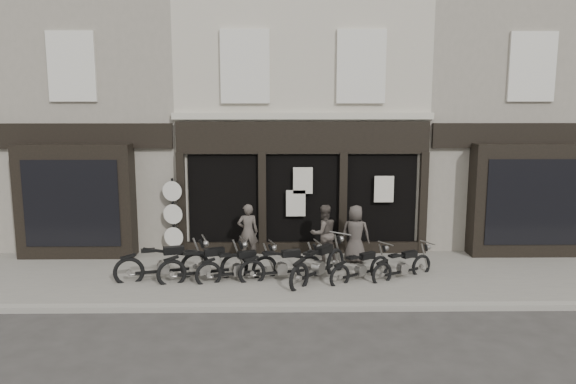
{
  "coord_description": "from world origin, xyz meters",
  "views": [
    {
      "loc": [
        -0.64,
        -12.82,
        4.56
      ],
      "look_at": [
        -0.44,
        1.6,
        2.13
      ],
      "focal_mm": 35.0,
      "sensor_mm": 36.0,
      "label": 1
    }
  ],
  "objects_px": {
    "man_left": "(248,232)",
    "advert_sign_post": "(173,220)",
    "man_right": "(355,234)",
    "motorcycle_6": "(403,268)",
    "motorcycle_4": "(319,267)",
    "motorcycle_2": "(238,269)",
    "motorcycle_3": "(282,268)",
    "motorcycle_0": "(164,266)",
    "motorcycle_5": "(361,269)",
    "motorcycle_1": "(205,267)",
    "man_centre": "(324,233)"
  },
  "relations": [
    {
      "from": "motorcycle_0",
      "to": "motorcycle_4",
      "type": "bearing_deg",
      "value": -16.83
    },
    {
      "from": "motorcycle_0",
      "to": "motorcycle_5",
      "type": "distance_m",
      "value": 4.88
    },
    {
      "from": "motorcycle_4",
      "to": "advert_sign_post",
      "type": "height_order",
      "value": "advert_sign_post"
    },
    {
      "from": "man_centre",
      "to": "motorcycle_2",
      "type": "bearing_deg",
      "value": 14.25
    },
    {
      "from": "motorcycle_4",
      "to": "man_left",
      "type": "bearing_deg",
      "value": 84.0
    },
    {
      "from": "motorcycle_0",
      "to": "motorcycle_1",
      "type": "xyz_separation_m",
      "value": [
        1.02,
        -0.08,
        -0.01
      ]
    },
    {
      "from": "motorcycle_0",
      "to": "motorcycle_4",
      "type": "distance_m",
      "value": 3.83
    },
    {
      "from": "motorcycle_6",
      "to": "man_left",
      "type": "relative_size",
      "value": 1.1
    },
    {
      "from": "motorcycle_3",
      "to": "advert_sign_post",
      "type": "relative_size",
      "value": 0.9
    },
    {
      "from": "advert_sign_post",
      "to": "motorcycle_0",
      "type": "bearing_deg",
      "value": -75.21
    },
    {
      "from": "motorcycle_1",
      "to": "man_centre",
      "type": "xyz_separation_m",
      "value": [
        3.04,
        1.53,
        0.48
      ]
    },
    {
      "from": "motorcycle_4",
      "to": "motorcycle_6",
      "type": "height_order",
      "value": "motorcycle_4"
    },
    {
      "from": "man_right",
      "to": "motorcycle_1",
      "type": "bearing_deg",
      "value": 32.17
    },
    {
      "from": "motorcycle_0",
      "to": "man_right",
      "type": "relative_size",
      "value": 1.45
    },
    {
      "from": "motorcycle_0",
      "to": "man_left",
      "type": "height_order",
      "value": "man_left"
    },
    {
      "from": "motorcycle_2",
      "to": "advert_sign_post",
      "type": "relative_size",
      "value": 0.86
    },
    {
      "from": "motorcycle_2",
      "to": "motorcycle_3",
      "type": "height_order",
      "value": "motorcycle_3"
    },
    {
      "from": "motorcycle_0",
      "to": "advert_sign_post",
      "type": "distance_m",
      "value": 2.25
    },
    {
      "from": "motorcycle_0",
      "to": "man_left",
      "type": "distance_m",
      "value": 2.64
    },
    {
      "from": "motorcycle_1",
      "to": "motorcycle_5",
      "type": "xyz_separation_m",
      "value": [
        3.85,
        0.0,
        -0.07
      ]
    },
    {
      "from": "man_right",
      "to": "advert_sign_post",
      "type": "relative_size",
      "value": 0.68
    },
    {
      "from": "motorcycle_0",
      "to": "man_centre",
      "type": "bearing_deg",
      "value": 3.94
    },
    {
      "from": "man_right",
      "to": "advert_sign_post",
      "type": "xyz_separation_m",
      "value": [
        -5.06,
        0.76,
        0.23
      ]
    },
    {
      "from": "motorcycle_3",
      "to": "motorcycle_5",
      "type": "xyz_separation_m",
      "value": [
        1.95,
        -0.03,
        -0.04
      ]
    },
    {
      "from": "motorcycle_4",
      "to": "motorcycle_5",
      "type": "bearing_deg",
      "value": -52.38
    },
    {
      "from": "motorcycle_1",
      "to": "motorcycle_2",
      "type": "xyz_separation_m",
      "value": [
        0.82,
        -0.01,
        -0.04
      ]
    },
    {
      "from": "motorcycle_3",
      "to": "man_right",
      "type": "distance_m",
      "value": 2.5
    },
    {
      "from": "motorcycle_0",
      "to": "motorcycle_6",
      "type": "distance_m",
      "value": 5.95
    },
    {
      "from": "motorcycle_4",
      "to": "man_left",
      "type": "relative_size",
      "value": 1.26
    },
    {
      "from": "motorcycle_4",
      "to": "advert_sign_post",
      "type": "xyz_separation_m",
      "value": [
        -3.97,
        2.21,
        0.69
      ]
    },
    {
      "from": "motorcycle_2",
      "to": "man_centre",
      "type": "relative_size",
      "value": 1.26
    },
    {
      "from": "motorcycle_3",
      "to": "man_right",
      "type": "bearing_deg",
      "value": 20.78
    },
    {
      "from": "motorcycle_2",
      "to": "motorcycle_3",
      "type": "relative_size",
      "value": 0.96
    },
    {
      "from": "motorcycle_4",
      "to": "man_centre",
      "type": "relative_size",
      "value": 1.25
    },
    {
      "from": "motorcycle_0",
      "to": "advert_sign_post",
      "type": "bearing_deg",
      "value": 78.12
    },
    {
      "from": "motorcycle_0",
      "to": "advert_sign_post",
      "type": "height_order",
      "value": "advert_sign_post"
    },
    {
      "from": "motorcycle_5",
      "to": "man_centre",
      "type": "xyz_separation_m",
      "value": [
        -0.81,
        1.52,
        0.54
      ]
    },
    {
      "from": "man_left",
      "to": "advert_sign_post",
      "type": "height_order",
      "value": "advert_sign_post"
    },
    {
      "from": "man_centre",
      "to": "motorcycle_1",
      "type": "bearing_deg",
      "value": 6.24
    },
    {
      "from": "man_centre",
      "to": "advert_sign_post",
      "type": "height_order",
      "value": "advert_sign_post"
    },
    {
      "from": "motorcycle_4",
      "to": "advert_sign_post",
      "type": "distance_m",
      "value": 4.6
    },
    {
      "from": "motorcycle_6",
      "to": "man_centre",
      "type": "bearing_deg",
      "value": 113.01
    },
    {
      "from": "motorcycle_4",
      "to": "motorcycle_0",
      "type": "bearing_deg",
      "value": 126.39
    },
    {
      "from": "man_left",
      "to": "advert_sign_post",
      "type": "bearing_deg",
      "value": -18.77
    },
    {
      "from": "man_left",
      "to": "motorcycle_6",
      "type": "bearing_deg",
      "value": 151.24
    },
    {
      "from": "advert_sign_post",
      "to": "man_centre",
      "type": "bearing_deg",
      "value": 1.76
    },
    {
      "from": "motorcycle_4",
      "to": "motorcycle_5",
      "type": "relative_size",
      "value": 1.18
    },
    {
      "from": "man_right",
      "to": "motorcycle_6",
      "type": "bearing_deg",
      "value": 139.5
    },
    {
      "from": "motorcycle_3",
      "to": "advert_sign_post",
      "type": "bearing_deg",
      "value": 130.06
    },
    {
      "from": "man_centre",
      "to": "motorcycle_4",
      "type": "bearing_deg",
      "value": 60.7
    }
  ]
}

